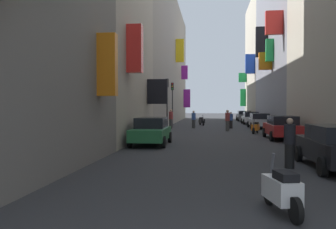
# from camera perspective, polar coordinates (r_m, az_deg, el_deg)

# --- Properties ---
(ground_plane) EXTENTS (140.00, 140.00, 0.00)m
(ground_plane) POSITION_cam_1_polar(r_m,az_deg,el_deg) (32.39, 7.92, -2.35)
(ground_plane) COLOR #2D2D30
(building_left_mid_b) EXTENTS (7.06, 35.39, 15.55)m
(building_left_mid_b) POSITION_cam_1_polar(r_m,az_deg,el_deg) (45.57, -2.60, 8.53)
(building_left_mid_b) COLOR gray
(building_left_mid_b) RESTS_ON ground
(building_right_mid_a) EXTENTS (7.38, 19.07, 17.63)m
(building_right_mid_a) POSITION_cam_1_polar(r_m,az_deg,el_deg) (39.61, 19.64, 11.05)
(building_right_mid_a) COLOR gray
(building_right_mid_a) RESTS_ON ground
(building_right_mid_b) EXTENTS (7.27, 14.71, 17.42)m
(building_right_mid_b) POSITION_cam_1_polar(r_m,az_deg,el_deg) (56.03, 15.73, 8.09)
(building_right_mid_b) COLOR #BCB29E
(building_right_mid_b) RESTS_ON ground
(parked_car_white) EXTENTS (1.90, 4.21, 1.41)m
(parked_car_white) POSITION_cam_1_polar(r_m,az_deg,el_deg) (42.83, 12.76, -0.47)
(parked_car_white) COLOR white
(parked_car_white) RESTS_ON ground
(parked_car_black) EXTENTS (1.86, 4.50, 1.46)m
(parked_car_black) POSITION_cam_1_polar(r_m,az_deg,el_deg) (13.36, 24.74, -4.47)
(parked_car_black) COLOR black
(parked_car_black) RESTS_ON ground
(parked_car_red) EXTENTS (1.89, 4.48, 1.48)m
(parked_car_red) POSITION_cam_1_polar(r_m,az_deg,el_deg) (23.93, 17.37, -1.86)
(parked_car_red) COLOR #B21E1E
(parked_car_red) RESTS_ON ground
(parked_car_grey) EXTENTS (2.02, 4.42, 1.40)m
(parked_car_grey) POSITION_cam_1_polar(r_m,az_deg,el_deg) (51.23, 11.80, -0.16)
(parked_car_grey) COLOR slate
(parked_car_grey) RESTS_ON ground
(parked_car_silver) EXTENTS (1.89, 4.15, 1.40)m
(parked_car_silver) POSITION_cam_1_polar(r_m,az_deg,el_deg) (34.99, 14.06, -0.90)
(parked_car_silver) COLOR #B7B7BC
(parked_car_silver) RESTS_ON ground
(parked_car_green) EXTENTS (1.89, 4.15, 1.47)m
(parked_car_green) POSITION_cam_1_polar(r_m,az_deg,el_deg) (19.58, -2.63, -2.53)
(parked_car_green) COLOR #236638
(parked_car_green) RESTS_ON ground
(scooter_orange) EXTENTS (0.75, 1.75, 1.13)m
(scooter_orange) POSITION_cam_1_polar(r_m,az_deg,el_deg) (28.43, 13.49, -1.97)
(scooter_orange) COLOR orange
(scooter_orange) RESTS_ON ground
(scooter_black) EXTENTS (0.72, 1.77, 1.13)m
(scooter_black) POSITION_cam_1_polar(r_m,az_deg,el_deg) (39.34, 5.29, -1.01)
(scooter_black) COLOR black
(scooter_black) RESTS_ON ground
(scooter_white) EXTENTS (0.64, 1.77, 1.13)m
(scooter_white) POSITION_cam_1_polar(r_m,az_deg,el_deg) (7.58, 17.32, -11.19)
(scooter_white) COLOR silver
(scooter_white) RESTS_ON ground
(pedestrian_crossing) EXTENTS (0.52, 0.52, 1.64)m
(pedestrian_crossing) POSITION_cam_1_polar(r_m,az_deg,el_deg) (34.22, 4.02, -0.78)
(pedestrian_crossing) COLOR #2E2E2E
(pedestrian_crossing) RESTS_ON ground
(pedestrian_near_left) EXTENTS (0.54, 0.54, 1.77)m
(pedestrian_near_left) POSITION_cam_1_polar(r_m,az_deg,el_deg) (30.39, 9.27, -0.93)
(pedestrian_near_left) COLOR #3F3F3F
(pedestrian_near_left) RESTS_ON ground
(pedestrian_near_right) EXTENTS (0.52, 0.52, 1.69)m
(pedestrian_near_right) POSITION_cam_1_polar(r_m,az_deg,el_deg) (12.97, 18.46, -4.26)
(pedestrian_near_right) COLOR black
(pedestrian_near_right) RESTS_ON ground
(pedestrian_mid_street) EXTENTS (0.51, 0.51, 1.54)m
(pedestrian_mid_street) POSITION_cam_1_polar(r_m,az_deg,el_deg) (34.24, 9.78, -0.89)
(pedestrian_mid_street) COLOR black
(pedestrian_mid_street) RESTS_ON ground
(pedestrian_far_away) EXTENTS (0.45, 0.45, 1.79)m
(pedestrian_far_away) POSITION_cam_1_polar(r_m,az_deg,el_deg) (33.56, 0.47, -0.68)
(pedestrian_far_away) COLOR #3E3E3E
(pedestrian_far_away) RESTS_ON ground
(traffic_light_near_corner) EXTENTS (0.26, 0.34, 4.46)m
(traffic_light_near_corner) POSITION_cam_1_polar(r_m,az_deg,el_deg) (37.53, 0.69, 2.79)
(traffic_light_near_corner) COLOR #2D2D2D
(traffic_light_near_corner) RESTS_ON ground
(traffic_light_far_corner) EXTENTS (0.26, 0.34, 4.53)m
(traffic_light_far_corner) POSITION_cam_1_polar(r_m,az_deg,el_deg) (32.87, -0.14, 3.06)
(traffic_light_far_corner) COLOR #2D2D2D
(traffic_light_far_corner) RESTS_ON ground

